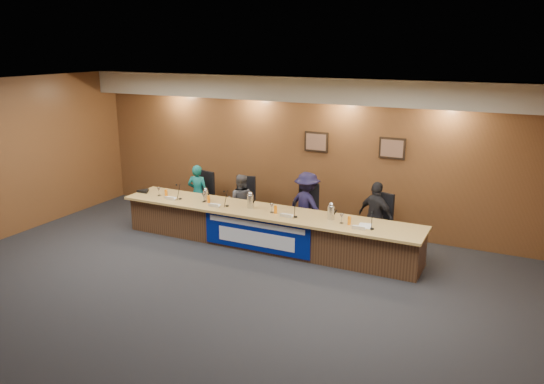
{
  "coord_description": "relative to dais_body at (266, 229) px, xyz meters",
  "views": [
    {
      "loc": [
        4.38,
        -6.29,
        3.85
      ],
      "look_at": [
        0.1,
        2.47,
        1.1
      ],
      "focal_mm": 35.0,
      "sensor_mm": 36.0,
      "label": 1
    }
  ],
  "objects": [
    {
      "name": "floor",
      "position": [
        0.0,
        -2.4,
        -0.35
      ],
      "size": [
        10.0,
        10.0,
        0.0
      ],
      "primitive_type": "plane",
      "color": "black",
      "rests_on": "ground"
    },
    {
      "name": "ceiling",
      "position": [
        0.0,
        -2.4,
        2.85
      ],
      "size": [
        10.0,
        8.0,
        0.04
      ],
      "primitive_type": "cube",
      "color": "silver",
      "rests_on": "wall_back"
    },
    {
      "name": "wall_back",
      "position": [
        0.0,
        1.6,
        1.25
      ],
      "size": [
        10.0,
        0.04,
        3.2
      ],
      "primitive_type": "cube",
      "color": "brown",
      "rests_on": "floor"
    },
    {
      "name": "soffit",
      "position": [
        0.0,
        1.35,
        2.6
      ],
      "size": [
        10.0,
        0.5,
        0.5
      ],
      "primitive_type": "cube",
      "color": "beige",
      "rests_on": "wall_back"
    },
    {
      "name": "dais_body",
      "position": [
        0.0,
        0.0,
        0.0
      ],
      "size": [
        6.0,
        0.8,
        0.7
      ],
      "primitive_type": "cube",
      "color": "#4A2E1A",
      "rests_on": "floor"
    },
    {
      "name": "dais_top",
      "position": [
        0.0,
        -0.05,
        0.38
      ],
      "size": [
        6.1,
        0.95,
        0.05
      ],
      "primitive_type": "cube",
      "color": "tan",
      "rests_on": "dais_body"
    },
    {
      "name": "banner",
      "position": [
        0.0,
        -0.41,
        0.03
      ],
      "size": [
        2.2,
        0.02,
        0.65
      ],
      "primitive_type": "cube",
      "color": "navy",
      "rests_on": "dais_body"
    },
    {
      "name": "banner_text_upper",
      "position": [
        0.0,
        -0.43,
        0.23
      ],
      "size": [
        2.0,
        0.01,
        0.1
      ],
      "primitive_type": "cube",
      "color": "silver",
      "rests_on": "banner"
    },
    {
      "name": "banner_text_lower",
      "position": [
        0.0,
        -0.43,
        -0.05
      ],
      "size": [
        1.6,
        0.01,
        0.28
      ],
      "primitive_type": "cube",
      "color": "silver",
      "rests_on": "banner"
    },
    {
      "name": "wall_photo_left",
      "position": [
        0.4,
        1.57,
        1.5
      ],
      "size": [
        0.52,
        0.04,
        0.42
      ],
      "primitive_type": "cube",
      "color": "black",
      "rests_on": "wall_back"
    },
    {
      "name": "wall_photo_right",
      "position": [
        2.0,
        1.57,
        1.5
      ],
      "size": [
        0.52,
        0.04,
        0.42
      ],
      "primitive_type": "cube",
      "color": "black",
      "rests_on": "wall_back"
    },
    {
      "name": "panelist_a",
      "position": [
        -2.06,
        0.74,
        0.29
      ],
      "size": [
        0.52,
        0.39,
        1.28
      ],
      "primitive_type": "imported",
      "rotation": [
        0.0,
        0.0,
        3.34
      ],
      "color": "#105C58",
      "rests_on": "floor"
    },
    {
      "name": "panelist_b",
      "position": [
        -0.97,
        0.74,
        0.24
      ],
      "size": [
        0.65,
        0.56,
        1.18
      ],
      "primitive_type": "imported",
      "rotation": [
        0.0,
        0.0,
        3.35
      ],
      "color": "#4C4C51",
      "rests_on": "floor"
    },
    {
      "name": "panelist_c",
      "position": [
        0.55,
        0.74,
        0.34
      ],
      "size": [
        1.02,
        0.79,
        1.39
      ],
      "primitive_type": "imported",
      "rotation": [
        0.0,
        0.0,
        2.79
      ],
      "color": "#171333",
      "rests_on": "floor"
    },
    {
      "name": "panelist_d",
      "position": [
        1.97,
        0.74,
        0.33
      ],
      "size": [
        0.86,
        0.62,
        1.35
      ],
      "primitive_type": "imported",
      "rotation": [
        0.0,
        0.0,
        2.73
      ],
      "color": "black",
      "rests_on": "floor"
    },
    {
      "name": "office_chair_a",
      "position": [
        -2.06,
        0.84,
        0.13
      ],
      "size": [
        0.57,
        0.57,
        0.08
      ],
      "primitive_type": "cube",
      "rotation": [
        0.0,
        0.0,
        -0.22
      ],
      "color": "black",
      "rests_on": "floor"
    },
    {
      "name": "office_chair_b",
      "position": [
        -0.97,
        0.84,
        0.13
      ],
      "size": [
        0.56,
        0.56,
        0.08
      ],
      "primitive_type": "cube",
      "rotation": [
        0.0,
        0.0,
        0.19
      ],
      "color": "black",
      "rests_on": "floor"
    },
    {
      "name": "office_chair_c",
      "position": [
        0.55,
        0.84,
        0.13
      ],
      "size": [
        0.63,
        0.63,
        0.08
      ],
      "primitive_type": "cube",
      "rotation": [
        0.0,
        0.0,
        0.39
      ],
      "color": "black",
      "rests_on": "floor"
    },
    {
      "name": "office_chair_d",
      "position": [
        1.97,
        0.84,
        0.13
      ],
      "size": [
        0.59,
        0.59,
        0.08
      ],
      "primitive_type": "cube",
      "rotation": [
        0.0,
        0.0,
        -0.28
      ],
      "color": "black",
      "rests_on": "floor"
    },
    {
      "name": "nameplate_a",
      "position": [
        -2.07,
        -0.28,
        0.45
      ],
      "size": [
        0.24,
        0.08,
        0.1
      ],
      "primitive_type": "cube",
      "rotation": [
        0.31,
        0.0,
        0.0
      ],
      "color": "white",
      "rests_on": "dais_top"
    },
    {
      "name": "microphone_a",
      "position": [
        -1.91,
        -0.14,
        0.41
      ],
      "size": [
        0.07,
        0.07,
        0.02
      ],
      "primitive_type": "cylinder",
      "color": "black",
      "rests_on": "dais_top"
    },
    {
      "name": "juice_glass_a",
      "position": [
        -2.28,
        -0.1,
        0.47
      ],
      "size": [
        0.06,
        0.06,
        0.15
      ],
      "primitive_type": "cylinder",
      "color": "orange",
      "rests_on": "dais_top"
    },
    {
      "name": "water_glass_a",
      "position": [
        -2.46,
        -0.12,
        0.49
      ],
      "size": [
        0.08,
        0.08,
        0.18
      ],
      "primitive_type": "cylinder",
      "color": "silver",
      "rests_on": "dais_top"
    },
    {
      "name": "nameplate_b",
      "position": [
        -1.0,
        -0.3,
        0.45
      ],
      "size": [
        0.24,
        0.08,
        0.1
      ],
      "primitive_type": "cube",
      "rotation": [
        0.31,
        0.0,
        0.0
      ],
      "color": "white",
      "rests_on": "dais_top"
    },
    {
      "name": "microphone_b",
      "position": [
        -0.78,
        -0.14,
        0.41
      ],
      "size": [
        0.07,
        0.07,
        0.02
      ],
      "primitive_type": "cylinder",
      "color": "black",
      "rests_on": "dais_top"
    },
    {
      "name": "juice_glass_b",
      "position": [
        -1.24,
        -0.1,
        0.47
      ],
      "size": [
        0.06,
        0.06,
        0.15
      ],
      "primitive_type": "cylinder",
      "color": "orange",
      "rests_on": "dais_top"
    },
    {
      "name": "water_glass_b",
      "position": [
        -1.36,
        -0.09,
        0.49
      ],
      "size": [
        0.08,
        0.08,
        0.18
      ],
      "primitive_type": "cylinder",
      "color": "silver",
      "rests_on": "dais_top"
    },
    {
      "name": "nameplate_c",
      "position": [
        0.54,
        -0.26,
        0.45
      ],
      "size": [
        0.24,
        0.08,
        0.1
      ],
      "primitive_type": "cube",
      "rotation": [
        0.31,
        0.0,
        0.0
      ],
      "color": "white",
      "rests_on": "dais_top"
    },
    {
      "name": "microphone_c",
      "position": [
        0.7,
        -0.17,
        0.41
      ],
      "size": [
        0.07,
        0.07,
        0.02
      ],
      "primitive_type": "cylinder",
      "color": "black",
      "rests_on": "dais_top"
    },
    {
      "name": "juice_glass_c",
      "position": [
        0.26,
        -0.12,
        0.47
      ],
      "size": [
        0.06,
        0.06,
        0.15
      ],
      "primitive_type": "cylinder",
      "color": "orange",
      "rests_on": "dais_top"
    },
    {
      "name": "water_glass_c",
      "position": [
        0.18,
        -0.11,
        0.49
      ],
      "size": [
        0.08,
        0.08,
        0.18
      ],
      "primitive_type": "cylinder",
      "color": "silver",
      "rests_on": "dais_top"
    },
    {
      "name": "nameplate_d",
      "position": [
        1.94,
        -0.33,
        0.45
      ],
      "size": [
        0.24,
        0.08,
        0.1
      ],
      "primitive_type": "cube",
      "rotation": [
        0.31,
        0.0,
        0.0
      ],
      "color": "white",
      "rests_on": "dais_top"
    },
    {
      "name": "microphone_d",
      "position": [
        2.15,
        -0.19,
        0.41
      ],
      "size": [
        0.07,
        0.07,
        0.02
      ],
      "primitive_type": "cylinder",
      "color": "black",
      "rests_on": "dais_top"
    },
    {
      "name": "juice_glass_d",
      "position": [
        1.72,
        -0.13,
        0.47
      ],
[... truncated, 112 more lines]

